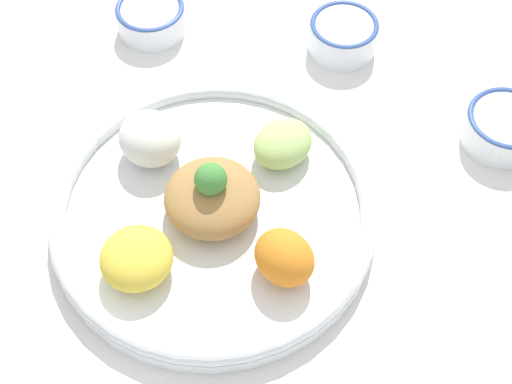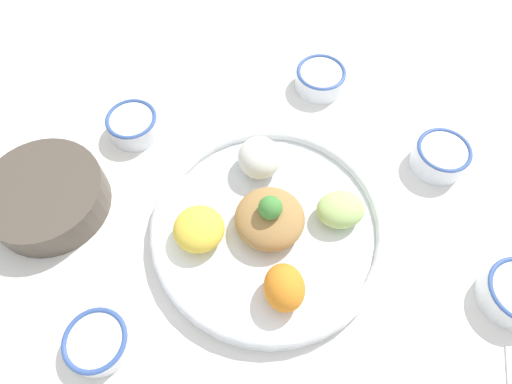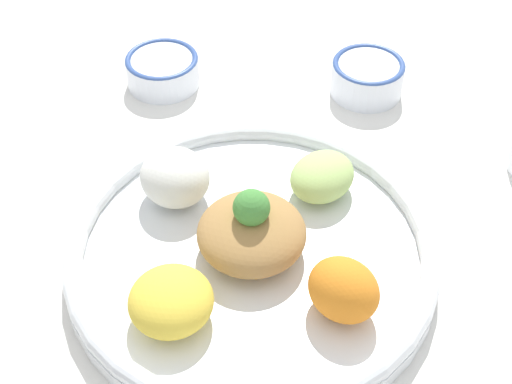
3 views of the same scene
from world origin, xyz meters
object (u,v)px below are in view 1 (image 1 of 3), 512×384
(salad_platter, at_px, (213,207))
(rice_bowl_blue, at_px, (343,34))
(sauce_bowl_red, at_px, (504,127))
(sauce_bowl_dark, at_px, (151,17))

(salad_platter, height_order, rice_bowl_blue, salad_platter)
(rice_bowl_blue, bearing_deg, sauce_bowl_red, 104.44)
(sauce_bowl_red, height_order, rice_bowl_blue, rice_bowl_blue)
(sauce_bowl_red, relative_size, sauce_bowl_dark, 1.04)
(rice_bowl_blue, bearing_deg, sauce_bowl_dark, -43.20)
(salad_platter, bearing_deg, rice_bowl_blue, -156.41)
(salad_platter, height_order, sauce_bowl_dark, salad_platter)
(sauce_bowl_dark, bearing_deg, sauce_bowl_red, 121.27)
(sauce_bowl_red, distance_m, rice_bowl_blue, 0.25)
(sauce_bowl_red, bearing_deg, sauce_bowl_dark, -58.73)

